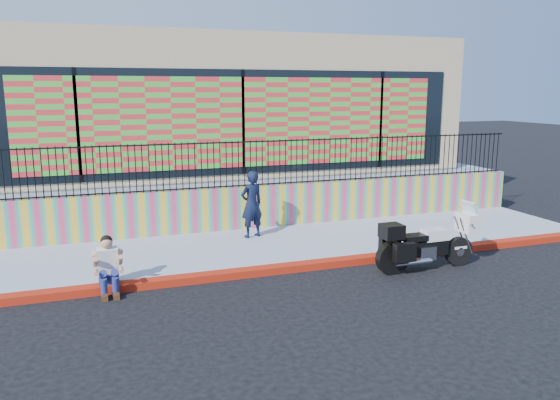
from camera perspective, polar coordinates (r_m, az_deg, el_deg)
name	(u,v)px	position (r m, az deg, el deg)	size (l,w,h in m)	color
ground	(298,270)	(11.54, 1.88, -7.33)	(90.00, 90.00, 0.00)	black
red_curb	(298,267)	(11.52, 1.88, -6.98)	(16.00, 0.30, 0.15)	#9E1E0B
sidewalk	(273,246)	(13.00, -0.77, -4.82)	(16.00, 3.00, 0.15)	#99A2B8
mural_wall	(253,207)	(14.33, -2.82, -0.72)	(16.00, 0.20, 1.10)	#DF3A67
metal_fence	(253,163)	(14.13, -2.87, 3.84)	(15.80, 0.04, 1.20)	black
elevated_platform	(211,180)	(19.20, -7.19, 2.08)	(16.00, 10.00, 1.25)	#99A2B8
storefront_building	(211,104)	(18.74, -7.25, 9.92)	(14.00, 8.06, 4.00)	tan
police_motorcycle	(425,243)	(11.80, 14.93, -4.33)	(2.25, 0.74, 1.40)	black
police_officer	(252,204)	(13.33, -2.98, -0.45)	(0.60, 0.39, 1.64)	black
seated_man	(109,271)	(10.58, -17.48, -7.08)	(0.54, 0.71, 1.06)	navy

